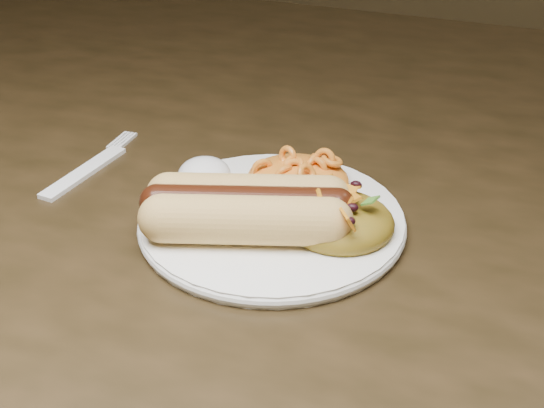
% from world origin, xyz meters
% --- Properties ---
extents(table, '(1.60, 0.90, 0.75)m').
position_xyz_m(table, '(0.00, 0.00, 0.66)').
color(table, '#342513').
rests_on(table, floor).
extents(plate, '(0.20, 0.20, 0.01)m').
position_xyz_m(plate, '(0.04, -0.12, 0.76)').
color(plate, white).
rests_on(plate, table).
extents(hotdog, '(0.13, 0.10, 0.04)m').
position_xyz_m(hotdog, '(0.03, -0.14, 0.78)').
color(hotdog, '#FBBC69').
rests_on(hotdog, plate).
extents(mac_and_cheese, '(0.10, 0.10, 0.03)m').
position_xyz_m(mac_and_cheese, '(0.04, -0.06, 0.78)').
color(mac_and_cheese, '#ED9F41').
rests_on(mac_and_cheese, plate).
extents(sour_cream, '(0.04, 0.04, 0.03)m').
position_xyz_m(sour_cream, '(-0.03, -0.09, 0.77)').
color(sour_cream, white).
rests_on(sour_cream, plate).
extents(taco_salad, '(0.08, 0.08, 0.04)m').
position_xyz_m(taco_salad, '(0.09, -0.12, 0.77)').
color(taco_salad, '#AB5A0A').
rests_on(taco_salad, plate).
extents(fork, '(0.04, 0.16, 0.00)m').
position_xyz_m(fork, '(-0.14, -0.09, 0.75)').
color(fork, white).
rests_on(fork, table).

